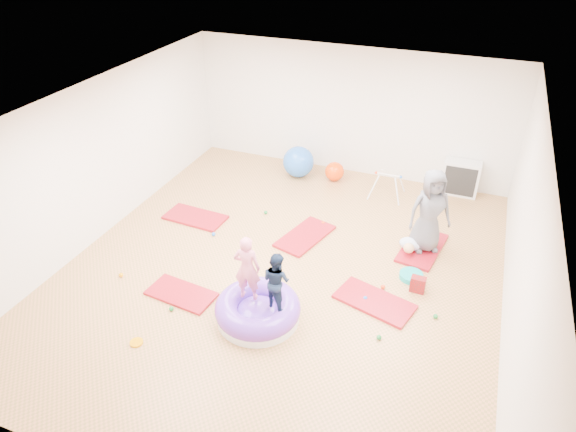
% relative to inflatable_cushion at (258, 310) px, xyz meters
% --- Properties ---
extents(room, '(7.01, 8.01, 2.81)m').
position_rel_inflatable_cushion_xyz_m(room, '(-0.11, 1.20, 1.24)').
color(room, tan).
rests_on(room, ground).
extents(gym_mat_front_left, '(1.13, 0.65, 0.05)m').
position_rel_inflatable_cushion_xyz_m(gym_mat_front_left, '(-1.35, 0.04, -0.13)').
color(gym_mat_front_left, red).
rests_on(gym_mat_front_left, ground).
extents(gym_mat_mid_left, '(1.22, 0.66, 0.05)m').
position_rel_inflatable_cushion_xyz_m(gym_mat_mid_left, '(-2.29, 2.10, -0.13)').
color(gym_mat_mid_left, red).
rests_on(gym_mat_mid_left, ground).
extents(gym_mat_center_back, '(0.91, 1.32, 0.05)m').
position_rel_inflatable_cushion_xyz_m(gym_mat_center_back, '(-0.07, 2.26, -0.13)').
color(gym_mat_center_back, red).
rests_on(gym_mat_center_back, ground).
extents(gym_mat_right, '(1.31, 0.90, 0.05)m').
position_rel_inflatable_cushion_xyz_m(gym_mat_right, '(1.54, 0.96, -0.13)').
color(gym_mat_right, red).
rests_on(gym_mat_right, ground).
extents(gym_mat_rear_right, '(0.80, 1.31, 0.05)m').
position_rel_inflatable_cushion_xyz_m(gym_mat_rear_right, '(2.01, 2.67, -0.13)').
color(gym_mat_rear_right, red).
rests_on(gym_mat_rear_right, ground).
extents(inflatable_cushion, '(1.27, 1.27, 0.40)m').
position_rel_inflatable_cushion_xyz_m(inflatable_cushion, '(0.00, 0.00, 0.00)').
color(inflatable_cushion, white).
rests_on(inflatable_cushion, ground).
extents(child_pink, '(0.42, 0.31, 1.06)m').
position_rel_inflatable_cushion_xyz_m(child_pink, '(-0.17, 0.06, 0.74)').
color(child_pink, pink).
rests_on(child_pink, inflatable_cushion).
extents(child_navy, '(0.54, 0.49, 0.91)m').
position_rel_inflatable_cushion_xyz_m(child_navy, '(0.29, 0.04, 0.67)').
color(child_navy, '#14223E').
rests_on(child_navy, inflatable_cushion).
extents(adult_caregiver, '(0.88, 0.78, 1.52)m').
position_rel_inflatable_cushion_xyz_m(adult_caregiver, '(2.04, 2.66, 0.65)').
color(adult_caregiver, '#575962').
rests_on(adult_caregiver, gym_mat_rear_right).
extents(infant, '(0.39, 0.40, 0.23)m').
position_rel_inflatable_cushion_xyz_m(infant, '(1.81, 2.48, 0.01)').
color(infant, silver).
rests_on(infant, gym_mat_rear_right).
extents(ball_pit_balls, '(5.06, 3.20, 0.07)m').
position_rel_inflatable_cushion_xyz_m(ball_pit_balls, '(0.25, 1.31, -0.12)').
color(ball_pit_balls, blue).
rests_on(ball_pit_balls, ground).
extents(exercise_ball_blue, '(0.69, 0.69, 0.69)m').
position_rel_inflatable_cushion_xyz_m(exercise_ball_blue, '(-1.03, 4.53, 0.19)').
color(exercise_ball_blue, blue).
rests_on(exercise_ball_blue, ground).
extents(exercise_ball_orange, '(0.42, 0.42, 0.42)m').
position_rel_inflatable_cushion_xyz_m(exercise_ball_orange, '(-0.22, 4.62, 0.05)').
color(exercise_ball_orange, '#FF4005').
rests_on(exercise_ball_orange, ground).
extents(infant_play_gym, '(0.69, 0.65, 0.53)m').
position_rel_inflatable_cushion_xyz_m(infant_play_gym, '(1.01, 4.30, 0.20)').
color(infant_play_gym, white).
rests_on(infant_play_gym, ground).
extents(cube_shelf, '(0.73, 0.36, 0.73)m').
position_rel_inflatable_cushion_xyz_m(cube_shelf, '(2.40, 4.99, 0.21)').
color(cube_shelf, white).
rests_on(cube_shelf, ground).
extents(balance_disc, '(0.39, 0.39, 0.09)m').
position_rel_inflatable_cushion_xyz_m(balance_disc, '(1.97, 1.78, -0.11)').
color(balance_disc, '#0DA6A4').
rests_on(balance_disc, ground).
extents(backpack, '(0.24, 0.15, 0.27)m').
position_rel_inflatable_cushion_xyz_m(backpack, '(2.11, 1.48, -0.02)').
color(backpack, '#BF0407').
rests_on(backpack, ground).
extents(yellow_toy, '(0.19, 0.19, 0.03)m').
position_rel_inflatable_cushion_xyz_m(yellow_toy, '(-1.39, -1.09, -0.14)').
color(yellow_toy, '#F39D00').
rests_on(yellow_toy, ground).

